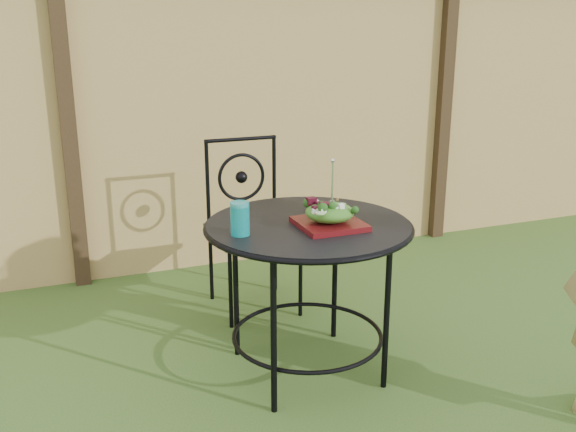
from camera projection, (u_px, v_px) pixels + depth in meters
name	position (u px, v px, depth m)	size (l,w,h in m)	color
ground	(464.00, 429.00, 2.57)	(60.00, 60.00, 0.00)	#234315
fence	(274.00, 120.00, 4.26)	(8.00, 0.12, 1.90)	#E0BA6F
patio_table	(308.00, 253.00, 2.85)	(0.92, 0.92, 0.72)	black
patio_chair	(250.00, 221.00, 3.60)	(0.46, 0.46, 0.95)	black
salad_plate	(329.00, 224.00, 2.76)	(0.27, 0.27, 0.02)	#40090B
salad	(330.00, 212.00, 2.75)	(0.21, 0.21, 0.08)	#235614
fork	(332.00, 183.00, 2.71)	(0.01, 0.01, 0.18)	silver
drinking_glass	(240.00, 219.00, 2.64)	(0.08, 0.08, 0.14)	#0C9093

